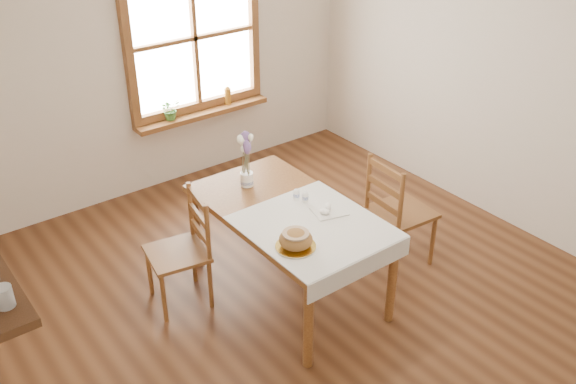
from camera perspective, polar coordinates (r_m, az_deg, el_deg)
name	(u,v)px	position (r m, az deg, el deg)	size (l,w,h in m)	color
ground	(311,309)	(5.02, 2.10, -10.32)	(5.00, 5.00, 0.00)	brown
room_walls	(316,101)	(4.13, 2.54, 8.08)	(4.60, 5.10, 2.65)	silver
window	(194,38)	(6.42, -8.37, 13.40)	(1.46, 0.08, 1.46)	brown
window_sill	(203,113)	(6.62, -7.59, 6.96)	(1.46, 0.20, 0.05)	brown
dining_table	(288,219)	(4.82, 0.00, -2.43)	(0.90, 1.60, 0.75)	brown
table_linen	(314,227)	(4.57, 2.30, -3.09)	(0.91, 0.99, 0.01)	silver
chair_left	(177,252)	(4.90, -9.86, -5.28)	(0.43, 0.45, 0.91)	brown
chair_right	(402,210)	(5.34, 10.06, -1.61)	(0.46, 0.48, 0.99)	brown
bread_plate	(296,247)	(4.34, 0.69, -4.88)	(0.27, 0.27, 0.01)	white
bread_loaf	(296,238)	(4.30, 0.69, -4.11)	(0.23, 0.23, 0.13)	olive
egg_napkin	(329,211)	(4.73, 3.69, -1.71)	(0.24, 0.20, 0.01)	silver
eggs	(329,208)	(4.72, 3.70, -1.45)	(0.18, 0.17, 0.04)	white
salt_shaker	(296,194)	(4.86, 0.75, -0.19)	(0.05, 0.05, 0.09)	white
pepper_shaker	(305,197)	(4.83, 1.55, -0.42)	(0.05, 0.05, 0.09)	white
flower_vase	(247,180)	(5.06, -3.68, 1.07)	(0.10, 0.10, 0.11)	white
lavender_bouquet	(246,154)	(4.95, -3.76, 3.37)	(0.18, 0.18, 0.34)	#6F5190
potted_plant	(171,111)	(6.43, -10.39, 7.05)	(0.19, 0.21, 0.17)	#3B712D
amber_bottle	(228,95)	(6.72, -5.38, 8.56)	(0.07, 0.07, 0.19)	#B17320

